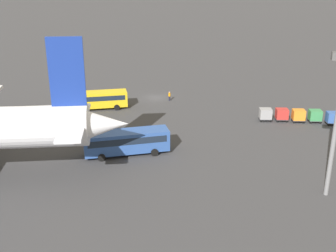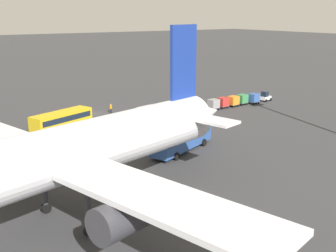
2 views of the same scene
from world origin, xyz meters
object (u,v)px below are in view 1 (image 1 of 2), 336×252
at_px(cargo_cart_blue, 333,117).
at_px(cargo_cart_orange, 299,115).
at_px(worker_person, 169,96).
at_px(cargo_cart_grey, 265,114).
at_px(cargo_cart_red, 282,114).
at_px(shuttle_bus_far, 126,141).
at_px(cargo_cart_green, 315,115).
at_px(shuttle_bus_near, 98,99).

xyz_separation_m(cargo_cart_blue, cargo_cart_orange, (5.24, -0.26, 0.00)).
bearing_deg(cargo_cart_orange, worker_person, -19.06).
distance_m(cargo_cart_orange, cargo_cart_grey, 5.25).
height_order(worker_person, cargo_cart_red, cargo_cart_red).
xyz_separation_m(shuttle_bus_far, cargo_cart_green, (-26.65, -17.27, -0.75)).
bearing_deg(shuttle_bus_far, worker_person, -116.95).
xyz_separation_m(shuttle_bus_far, cargo_cart_blue, (-29.26, -16.71, -0.75)).
distance_m(shuttle_bus_near, cargo_cart_grey, 28.93).
bearing_deg(shuttle_bus_near, shuttle_bus_far, 98.32).
bearing_deg(cargo_cart_grey, cargo_cart_red, -172.31).
bearing_deg(shuttle_bus_far, cargo_cart_green, -170.62).
xyz_separation_m(shuttle_bus_near, cargo_cart_grey, (-28.90, 1.18, -0.66)).
relative_size(shuttle_bus_far, worker_person, 6.60).
bearing_deg(cargo_cart_blue, cargo_cart_orange, -2.84).
distance_m(worker_person, cargo_cart_red, 21.42).
bearing_deg(shuttle_bus_near, cargo_cart_green, 157.90).
distance_m(shuttle_bus_far, cargo_cart_orange, 29.42).
bearing_deg(shuttle_bus_near, worker_person, -170.20).
bearing_deg(cargo_cart_green, cargo_cart_blue, 167.90).
relative_size(worker_person, cargo_cart_orange, 0.78).
xyz_separation_m(shuttle_bus_near, cargo_cart_orange, (-34.14, 0.81, -0.66)).
bearing_deg(cargo_cart_green, cargo_cart_grey, 4.84).
distance_m(cargo_cart_blue, cargo_cart_orange, 5.24).
bearing_deg(cargo_cart_green, cargo_cart_red, 3.40).
xyz_separation_m(worker_person, cargo_cart_orange, (-22.56, 7.79, 0.32)).
relative_size(shuttle_bus_near, cargo_cart_orange, 4.71).
height_order(shuttle_bus_far, cargo_cart_red, shuttle_bus_far).
height_order(shuttle_bus_near, cargo_cart_orange, shuttle_bus_near).
distance_m(cargo_cart_red, cargo_cart_grey, 2.64).
bearing_deg(cargo_cart_red, shuttle_bus_far, 38.39).
distance_m(cargo_cart_blue, cargo_cart_red, 7.86).
bearing_deg(cargo_cart_red, cargo_cart_orange, -179.78).
bearing_deg(worker_person, cargo_cart_blue, 163.84).
relative_size(worker_person, cargo_cart_red, 0.78).
relative_size(cargo_cart_blue, cargo_cart_red, 1.00).
distance_m(shuttle_bus_far, cargo_cart_red, 27.32).
height_order(cargo_cart_blue, cargo_cart_green, same).
bearing_deg(shuttle_bus_far, cargo_cart_blue, -173.84).
height_order(cargo_cart_green, cargo_cart_orange, same).
relative_size(worker_person, cargo_cart_blue, 0.78).
xyz_separation_m(shuttle_bus_near, cargo_cart_blue, (-39.37, 1.07, -0.66)).
distance_m(shuttle_bus_near, cargo_cart_orange, 34.15).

